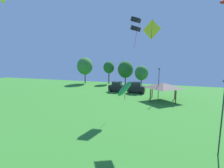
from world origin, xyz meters
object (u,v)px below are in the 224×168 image
at_px(kite_flying_5, 152,29).
at_px(light_post_1, 159,83).
at_px(treeline_tree_3, 141,73).
at_px(parked_car_leftmost, 117,87).
at_px(light_post_0, 222,114).
at_px(kite_flying_7, 136,24).
at_px(parked_car_second_from_left, 136,88).
at_px(treeline_tree_0, 85,66).
at_px(kite_flying_8, 125,88).
at_px(treeline_tree_2, 125,70).
at_px(park_pavilion, 163,86).
at_px(treeline_tree_1, 109,67).

bearing_deg(kite_flying_5, light_post_1, 86.91).
bearing_deg(treeline_tree_3, parked_car_leftmost, -118.23).
bearing_deg(light_post_0, kite_flying_7, 127.24).
relative_size(parked_car_second_from_left, light_post_1, 0.64).
bearing_deg(treeline_tree_0, parked_car_leftmost, -36.55).
height_order(kite_flying_5, parked_car_leftmost, kite_flying_5).
relative_size(kite_flying_8, light_post_0, 0.33).
bearing_deg(parked_car_leftmost, treeline_tree_3, 61.66).
relative_size(treeline_tree_0, treeline_tree_3, 1.37).
bearing_deg(parked_car_leftmost, light_post_1, -32.17).
height_order(parked_car_leftmost, treeline_tree_2, treeline_tree_2).
bearing_deg(park_pavilion, treeline_tree_1, 134.69).
bearing_deg(light_post_0, kite_flying_8, -163.57).
relative_size(kite_flying_7, parked_car_leftmost, 1.28).
xyz_separation_m(light_post_0, treeline_tree_0, (-30.49, 35.03, 1.73)).
xyz_separation_m(kite_flying_8, light_post_1, (1.94, 20.65, -2.44)).
height_order(park_pavilion, treeline_tree_1, treeline_tree_1).
bearing_deg(treeline_tree_0, light_post_1, -34.69).
relative_size(treeline_tree_2, treeline_tree_3, 1.20).
xyz_separation_m(park_pavilion, treeline_tree_2, (-11.80, 17.08, 1.66)).
bearing_deg(treeline_tree_1, kite_flying_5, -62.27).
bearing_deg(treeline_tree_2, treeline_tree_3, -23.78).
xyz_separation_m(park_pavilion, light_post_0, (5.31, -18.99, 0.80)).
height_order(parked_car_second_from_left, treeline_tree_1, treeline_tree_1).
distance_m(kite_flying_8, treeline_tree_1, 41.65).
relative_size(parked_car_second_from_left, treeline_tree_2, 0.57).
distance_m(parked_car_leftmost, treeline_tree_3, 10.56).
bearing_deg(kite_flying_8, parked_car_leftmost, 107.28).
bearing_deg(parked_car_second_from_left, kite_flying_8, -79.32).
relative_size(parked_car_second_from_left, treeline_tree_0, 0.50).
xyz_separation_m(kite_flying_8, parked_car_second_from_left, (-3.52, 26.99, -4.83)).
relative_size(parked_car_leftmost, treeline_tree_1, 0.57).
xyz_separation_m(parked_car_leftmost, light_post_0, (16.62, -24.76, 2.64)).
relative_size(kite_flying_7, light_post_1, 0.79).
distance_m(light_post_0, treeline_tree_0, 46.47).
bearing_deg(treeline_tree_1, park_pavilion, -45.31).
height_order(kite_flying_8, treeline_tree_0, treeline_tree_0).
xyz_separation_m(kite_flying_5, treeline_tree_0, (-23.62, 28.62, -6.61)).
xyz_separation_m(kite_flying_7, parked_car_second_from_left, (-1.56, 11.25, -12.83)).
height_order(kite_flying_8, light_post_1, kite_flying_8).
bearing_deg(treeline_tree_1, light_post_0, -58.15).
height_order(parked_car_leftmost, parked_car_second_from_left, parked_car_second_from_left).
height_order(kite_flying_5, kite_flying_7, kite_flying_7).
xyz_separation_m(parked_car_leftmost, treeline_tree_0, (-13.87, 10.28, 4.37)).
distance_m(treeline_tree_0, treeline_tree_2, 13.45).
bearing_deg(treeline_tree_3, parked_car_second_from_left, -89.31).
distance_m(light_post_0, treeline_tree_3, 35.74).
xyz_separation_m(light_post_1, treeline_tree_3, (-5.57, 15.49, 0.32)).
xyz_separation_m(park_pavilion, treeline_tree_0, (-25.17, 16.05, 2.52)).
bearing_deg(kite_flying_5, treeline_tree_2, 109.06).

